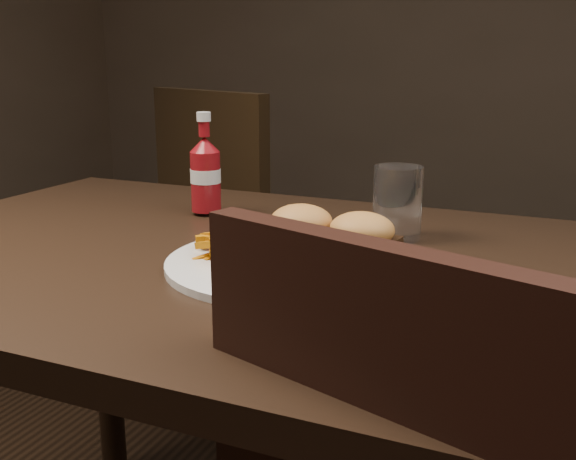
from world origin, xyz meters
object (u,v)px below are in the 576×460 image
at_px(dining_table, 236,263).
at_px(plate, 285,264).
at_px(chair_far, 271,262).
at_px(tumbler, 397,204).
at_px(ketchup_bottle, 206,182).

height_order(dining_table, plate, plate).
relative_size(chair_far, tumbler, 4.00).
relative_size(dining_table, chair_far, 2.52).
relative_size(dining_table, ketchup_bottle, 11.18).
bearing_deg(tumbler, plate, -115.78).
height_order(dining_table, tumbler, tumbler).
bearing_deg(ketchup_bottle, dining_table, -49.52).
distance_m(dining_table, chair_far, 1.00).
bearing_deg(tumbler, ketchup_bottle, 176.51).
height_order(plate, ketchup_bottle, ketchup_bottle).
relative_size(plate, tumbler, 2.74).
xyz_separation_m(dining_table, plate, (0.10, -0.04, 0.03)).
bearing_deg(chair_far, dining_table, 135.65).
relative_size(chair_far, plate, 1.46).
height_order(plate, tumbler, tumbler).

